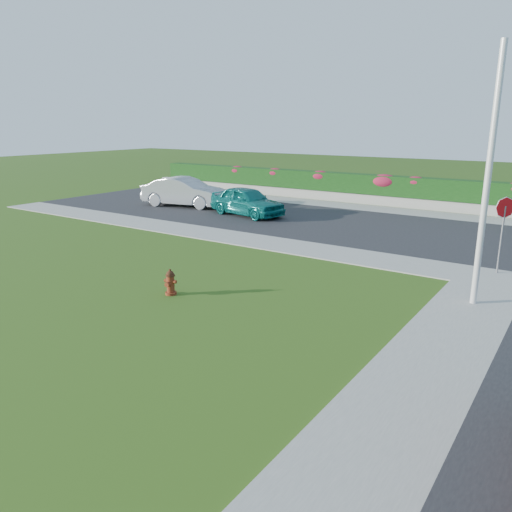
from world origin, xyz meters
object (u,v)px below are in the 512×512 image
Objects in this scene: sedan_teal at (247,201)px; stop_sign at (504,217)px; utility_pole at (488,180)px; sedan_silver at (185,192)px; fire_hydrant at (170,283)px.

sedan_teal is 12.91m from stop_sign.
utility_pole is 3.62m from stop_sign.
sedan_silver is at bearing 156.04° from utility_pole.
fire_hydrant is at bearing -151.01° from sedan_silver.
utility_pole is at bearing -112.82° from stop_sign.
fire_hydrant is at bearing -156.84° from stop_sign.
stop_sign is (16.84, -4.15, 0.96)m from sedan_silver.
sedan_teal is 0.65× the size of utility_pole.
sedan_silver is (-9.70, 11.36, 0.49)m from fire_hydrant.
sedan_teal is 14.38m from utility_pole.
sedan_silver is at bearing 144.05° from stop_sign.
sedan_silver reaches higher than sedan_teal.
sedan_teal is at bearing 140.83° from stop_sign.
sedan_teal reaches higher than fire_hydrant.
stop_sign is at bearing 36.23° from fire_hydrant.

